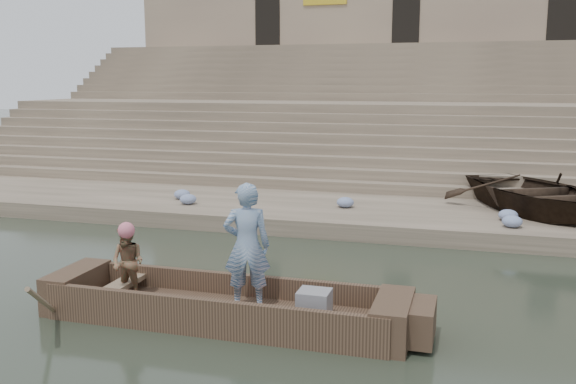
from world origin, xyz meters
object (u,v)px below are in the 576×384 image
at_px(beached_rowboat, 537,193).
at_px(standing_man, 247,246).
at_px(rowing_man, 128,263).
at_px(television, 313,304).
at_px(main_rowboat, 223,314).

bearing_deg(beached_rowboat, standing_man, -150.85).
bearing_deg(rowing_man, television, 6.99).
relative_size(main_rowboat, standing_man, 2.61).
relative_size(rowing_man, beached_rowboat, 0.24).
distance_m(standing_man, beached_rowboat, 9.10).
bearing_deg(standing_man, rowing_man, -13.87).
bearing_deg(television, main_rowboat, -180.00).
bearing_deg(standing_man, television, 156.15).
bearing_deg(rowing_man, standing_man, 10.51).
relative_size(standing_man, beached_rowboat, 0.40).
bearing_deg(rowing_man, main_rowboat, 7.43).
relative_size(television, beached_rowboat, 0.10).
distance_m(television, beached_rowboat, 8.70).
height_order(main_rowboat, beached_rowboat, beached_rowboat).
bearing_deg(beached_rowboat, rowing_man, -159.64).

